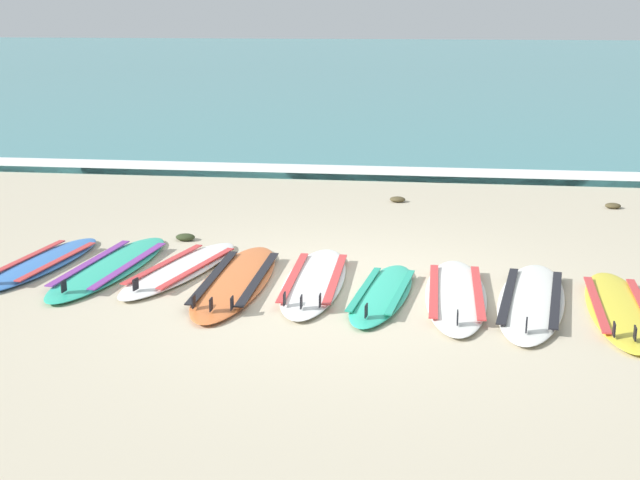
% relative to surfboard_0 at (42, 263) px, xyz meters
% --- Properties ---
extents(ground_plane, '(80.00, 80.00, 0.00)m').
position_rel_surfboard_0_xyz_m(ground_plane, '(3.18, -0.38, -0.04)').
color(ground_plane, '#C1B599').
extents(sea, '(80.00, 60.00, 0.10)m').
position_rel_surfboard_0_xyz_m(sea, '(3.18, 35.06, 0.01)').
color(sea, teal).
rests_on(sea, ground).
extents(wave_foam_strip, '(80.00, 0.73, 0.11)m').
position_rel_surfboard_0_xyz_m(wave_foam_strip, '(3.18, 5.42, 0.02)').
color(wave_foam_strip, white).
rests_on(wave_foam_strip, ground).
extents(surfboard_0, '(0.77, 2.13, 0.18)m').
position_rel_surfboard_0_xyz_m(surfboard_0, '(0.00, 0.00, 0.00)').
color(surfboard_0, '#3875CC').
rests_on(surfboard_0, ground).
extents(surfboard_1, '(0.83, 2.45, 0.18)m').
position_rel_surfboard_0_xyz_m(surfboard_1, '(0.76, -0.04, -0.00)').
color(surfboard_1, '#2DB793').
rests_on(surfboard_1, ground).
extents(surfboard_2, '(1.01, 2.22, 0.18)m').
position_rel_surfboard_0_xyz_m(surfboard_2, '(1.49, -0.01, -0.00)').
color(surfboard_2, white).
rests_on(surfboard_2, ground).
extents(surfboard_3, '(0.63, 2.48, 0.18)m').
position_rel_surfboard_0_xyz_m(surfboard_3, '(2.14, -0.33, 0.00)').
color(surfboard_3, orange).
rests_on(surfboard_3, ground).
extents(surfboard_4, '(0.60, 2.30, 0.18)m').
position_rel_surfboard_0_xyz_m(surfboard_4, '(2.89, -0.23, 0.00)').
color(surfboard_4, white).
rests_on(surfboard_4, ground).
extents(surfboard_5, '(0.70, 1.95, 0.18)m').
position_rel_surfboard_0_xyz_m(surfboard_5, '(3.57, -0.54, 0.00)').
color(surfboard_5, '#2DB793').
rests_on(surfboard_5, ground).
extents(surfboard_6, '(0.57, 2.25, 0.18)m').
position_rel_surfboard_0_xyz_m(surfboard_6, '(4.25, -0.47, -0.00)').
color(surfboard_6, silver).
rests_on(surfboard_6, ground).
extents(surfboard_7, '(0.92, 2.40, 0.18)m').
position_rel_surfboard_0_xyz_m(surfboard_7, '(4.93, -0.55, -0.00)').
color(surfboard_7, silver).
rests_on(surfboard_7, ground).
extents(surfboard_8, '(0.67, 2.22, 0.18)m').
position_rel_surfboard_0_xyz_m(surfboard_8, '(5.67, -0.68, 0.00)').
color(surfboard_8, yellow).
rests_on(surfboard_8, ground).
extents(seaweed_clump_near_shoreline, '(0.21, 0.17, 0.07)m').
position_rel_surfboard_0_xyz_m(seaweed_clump_near_shoreline, '(6.40, 3.59, 0.00)').
color(seaweed_clump_near_shoreline, '#4C4228').
rests_on(seaweed_clump_near_shoreline, ground).
extents(seaweed_clump_mid_sand, '(0.22, 0.17, 0.08)m').
position_rel_surfboard_0_xyz_m(seaweed_clump_mid_sand, '(3.52, 3.61, 0.00)').
color(seaweed_clump_mid_sand, '#4C4228').
rests_on(seaweed_clump_mid_sand, ground).
extents(seaweed_clump_by_the_boards, '(0.22, 0.18, 0.08)m').
position_rel_surfboard_0_xyz_m(seaweed_clump_by_the_boards, '(1.19, 1.22, 0.00)').
color(seaweed_clump_by_the_boards, '#2D381E').
rests_on(seaweed_clump_by_the_boards, ground).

